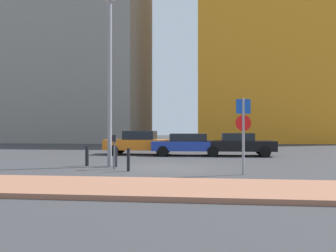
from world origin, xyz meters
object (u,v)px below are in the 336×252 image
Objects in this scene: parked_car_black at (237,144)px; traffic_bollard_near at (87,156)px; parked_car_blue at (188,144)px; street_lamp at (110,67)px; parking_sign_post at (243,127)px; traffic_bollard_far at (128,160)px; traffic_bollard_mid at (116,157)px; parked_car_orange at (140,142)px; parking_meter at (114,147)px.

parked_car_black is 5.07× the size of traffic_bollard_near.
street_lamp is (-3.23, -6.48, 3.82)m from parked_car_blue.
street_lamp is at bearing -6.51° from traffic_bollard_near.
parking_sign_post is (-0.50, -8.66, 1.08)m from parked_car_black.
parked_car_black reaches higher than parked_car_blue.
traffic_bollard_far is at bearing -121.83° from parked_car_black.
parked_car_blue is 9.03m from parking_sign_post.
parking_sign_post is 3.07× the size of traffic_bollard_far.
parked_car_black is 5.06× the size of traffic_bollard_mid.
traffic_bollard_far is at bearing -103.91° from parked_car_blue.
parked_car_orange is 5.02× the size of traffic_bollard_near.
traffic_bollard_near is at bearing -138.97° from parked_car_black.
traffic_bollard_near is 1.45m from traffic_bollard_mid.
street_lamp is 8.36× the size of traffic_bollard_far.
street_lamp is 4.55m from traffic_bollard_far.
street_lamp is at bearing 128.24° from traffic_bollard_far.
street_lamp is (-0.49, 0.99, 3.61)m from parking_meter.
parked_car_orange is 0.58× the size of street_lamp.
traffic_bollard_far is (-4.54, 0.54, -1.35)m from parking_sign_post.
parked_car_black reaches higher than traffic_bollard_far.
parked_car_blue is 7.25m from traffic_bollard_mid.
parked_car_blue reaches higher than traffic_bollard_far.
traffic_bollard_mid is at bearing 122.78° from traffic_bollard_far.
parking_sign_post is at bearing -93.31° from parked_car_black.
parking_sign_post is 5.96m from traffic_bollard_mid.
parked_car_orange is 8.59m from traffic_bollard_far.
parked_car_blue is 5.02× the size of traffic_bollard_near.
parked_car_orange is at bearing 92.11° from traffic_bollard_mid.
traffic_bollard_far is (0.75, -0.58, -0.48)m from parking_meter.
parked_car_blue is 8.30m from traffic_bollard_far.
street_lamp reaches higher than parking_meter.
parking_sign_post is at bearing -73.47° from parked_car_blue.
parked_car_orange is at bearing 89.51° from street_lamp.
street_lamp is (-6.28, -6.56, 3.82)m from parked_car_black.
traffic_bollard_far is at bearing -57.22° from traffic_bollard_mid.
traffic_bollard_near is (-1.17, -6.80, -0.33)m from parked_car_orange.
parking_meter is at bearing -110.17° from parked_car_blue.
traffic_bollard_mid is (-5.96, -6.70, -0.28)m from parked_car_black.
traffic_bollard_near is at bearing -99.73° from parked_car_orange.
parking_sign_post is at bearing -6.73° from traffic_bollard_far.
parking_sign_post is at bearing -20.02° from street_lamp.
parking_sign_post reaches higher than traffic_bollard_mid.
traffic_bollard_far is at bearing -37.82° from parking_meter.
traffic_bollard_near is (-1.59, 1.11, -0.50)m from parking_meter.
street_lamp is (-5.78, 2.11, 2.74)m from parking_sign_post.
parked_car_orange is 5.00× the size of traffic_bollard_mid.
traffic_bollard_far is (1.18, -8.50, -0.32)m from parked_car_orange.
street_lamp reaches higher than traffic_bollard_near.
street_lamp is 8.65× the size of traffic_bollard_mid.
traffic_bollard_mid is (0.32, -0.15, -4.10)m from street_lamp.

